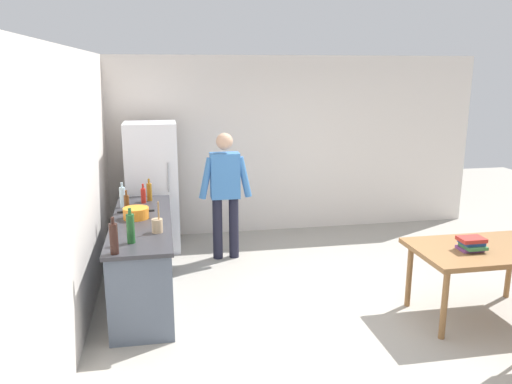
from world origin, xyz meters
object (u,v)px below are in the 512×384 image
Objects in this scene: bottle_sauce_red at (143,195)px; bottle_beer_brown at (127,203)px; bottle_water_clear at (122,197)px; person at (225,188)px; bottle_oil_amber at (149,192)px; book_stack at (472,244)px; utensil_jar at (157,225)px; bottle_wine_dark at (114,238)px; cooking_pot at (136,213)px; refrigerator at (153,187)px; bottle_wine_green at (131,228)px; dining_table at (483,255)px.

bottle_beer_brown reaches higher than bottle_sauce_red.
bottle_sauce_red is (0.24, 0.15, -0.03)m from bottle_water_clear.
bottle_beer_brown is at bearing -150.10° from person.
bottle_oil_amber reaches higher than book_stack.
bottle_wine_dark reaches higher than utensil_jar.
bottle_beer_brown is 3.71m from book_stack.
bottle_sauce_red is (0.06, 0.66, 0.04)m from cooking_pot.
utensil_jar is 1.07× the size of bottle_water_clear.
person is (0.95, -0.55, 0.08)m from refrigerator.
cooking_pot is 1.18× the size of bottle_wine_green.
refrigerator is 0.87m from bottle_sauce_red.
cooking_pot is 1.25× the size of utensil_jar.
refrigerator reaches higher than person.
person reaches higher than bottle_beer_brown.
bottle_wine_dark reaches higher than cooking_pot.
bottle_beer_brown is (0.06, -0.24, -0.02)m from bottle_water_clear.
bottle_oil_amber reaches higher than bottle_beer_brown.
dining_table is 4.12× the size of bottle_wine_dark.
bottle_wine_green is 1.21× the size of bottle_oil_amber.
refrigerator is at bearing 88.14° from bottle_oil_amber.
refrigerator reaches higher than bottle_water_clear.
bottle_wine_green is 1.37× the size of book_stack.
person reaches higher than bottle_sauce_red.
refrigerator is at bearing 77.85° from bottle_beer_brown.
bottle_sauce_red reaches higher than dining_table.
bottle_wine_dark is (-0.20, -1.75, 0.05)m from bottle_sauce_red.
bottle_water_clear is at bearing 108.98° from cooking_pot.
cooking_pot is at bearing -66.79° from bottle_beer_brown.
bottle_beer_brown reaches higher than book_stack.
bottle_oil_amber is at bearing 81.64° from bottle_wine_dark.
bottle_wine_green is at bearing -90.71° from cooking_pot.
bottle_oil_amber is (-0.10, 1.31, 0.04)m from utensil_jar.
refrigerator reaches higher than bottle_sauce_red.
person is 1.21× the size of dining_table.
bottle_water_clear is 3.88m from book_stack.
bottle_wine_dark is at bearing -97.30° from cooking_pot.
bottle_wine_dark is 1.00× the size of bottle_wine_green.
dining_table is (2.35, -2.15, -0.31)m from person.
bottle_sauce_red is at bearing 87.23° from bottle_wine_green.
bottle_water_clear is 0.28m from bottle_sauce_red.
bottle_water_clear is at bearing 104.17° from bottle_beer_brown.
bottle_sauce_red is at bearing -163.64° from person.
utensil_jar is (-0.87, -1.51, 0.00)m from person.
cooking_pot is 0.83m from bottle_wine_green.
refrigerator is 6.00× the size of bottle_water_clear.
bottle_wine_green reaches higher than utensil_jar.
bottle_wine_dark reaches higher than bottle_oil_amber.
person is 3.20m from dining_table.
dining_table is (3.30, -2.70, -0.23)m from refrigerator.
person is at bearing 19.60° from bottle_water_clear.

